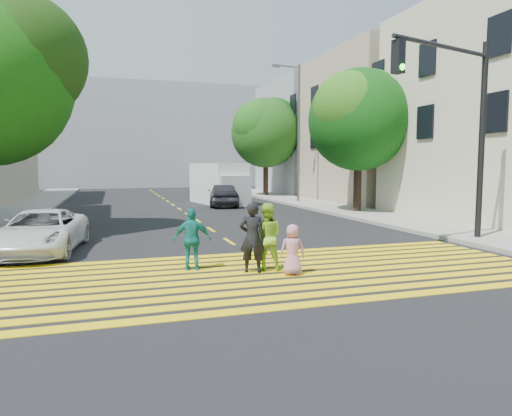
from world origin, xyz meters
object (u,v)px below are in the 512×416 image
pedestrian_woman (266,237)px  silver_car (205,188)px  traffic_signal (461,112)px  pedestrian_extra (192,239)px  dark_car_parked (229,189)px  tree_right_near (359,115)px  pedestrian_child (292,250)px  white_van (220,185)px  dark_car_near (223,194)px  pedestrian_man (252,238)px  white_sedan (41,232)px  tree_right_far (266,129)px

pedestrian_woman → silver_car: 27.61m
traffic_signal → pedestrian_woman: bearing=178.0°
pedestrian_extra → dark_car_parked: pedestrian_extra is taller
tree_right_near → pedestrian_woman: size_ratio=4.66×
pedestrian_child → white_van: bearing=-84.8°
pedestrian_woman → dark_car_near: bearing=-82.9°
pedestrian_man → pedestrian_woman: (0.40, 0.16, -0.02)m
tree_right_near → dark_car_parked: bearing=101.6°
tree_right_near → silver_car: (-4.92, 16.46, -4.49)m
pedestrian_child → white_sedan: white_sedan is taller
pedestrian_child → traffic_signal: 7.83m
dark_car_near → pedestrian_woman: bearing=89.2°
tree_right_near → pedestrian_man: size_ratio=4.53×
traffic_signal → white_van: bearing=87.5°
pedestrian_child → pedestrian_extra: 2.44m
silver_car → pedestrian_woman: bearing=78.5°
silver_car → white_van: bearing=82.2°
pedestrian_man → dark_car_near: bearing=-79.5°
tree_right_near → pedestrian_woman: 14.64m
white_van → silver_car: bearing=76.0°
tree_right_near → pedestrian_extra: bearing=-135.3°
pedestrian_child → silver_car: 28.23m
tree_right_far → traffic_signal: size_ratio=1.23×
pedestrian_man → traffic_signal: bearing=-145.2°
pedestrian_man → dark_car_parked: (6.03, 26.37, -0.23)m
dark_car_parked → white_van: 7.52m
pedestrian_woman → pedestrian_extra: bearing=0.8°
tree_right_far → tree_right_near: bearing=-88.1°
pedestrian_man → silver_car: 27.83m
pedestrian_woman → white_van: white_van is taller
pedestrian_woman → pedestrian_man: bearing=39.2°
dark_car_near → dark_car_parked: bearing=-97.2°
pedestrian_child → traffic_signal: size_ratio=0.18×
pedestrian_woman → silver_car: pedestrian_woman is taller
dark_car_parked → pedestrian_man: bearing=-103.7°
tree_right_near → tree_right_far: (-0.46, 13.68, 0.25)m
tree_right_far → silver_car: tree_right_far is taller
pedestrian_woman → white_sedan: (-5.57, 4.06, -0.20)m
pedestrian_woman → dark_car_near: 17.58m
dark_car_near → silver_car: 10.06m
pedestrian_child → white_sedan: bearing=-25.1°
pedestrian_child → white_sedan: 7.63m
pedestrian_man → dark_car_parked: size_ratio=0.45×
pedestrian_child → dark_car_near: dark_car_near is taller
tree_right_far → dark_car_near: bearing=-126.2°
dark_car_near → traffic_signal: 16.61m
tree_right_near → pedestrian_man: bearing=-129.8°
pedestrian_woman → pedestrian_child: bearing=138.2°
white_sedan → dark_car_near: bearing=63.6°
tree_right_far → traffic_signal: 23.07m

